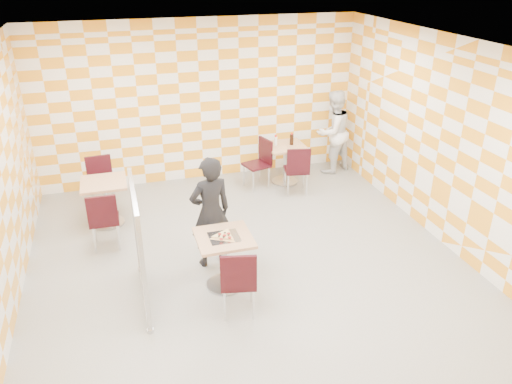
# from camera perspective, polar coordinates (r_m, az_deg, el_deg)

# --- Properties ---
(room_shell) EXTENTS (7.00, 7.00, 7.00)m
(room_shell) POSITION_cam_1_polar(r_m,az_deg,el_deg) (6.69, -1.66, 3.82)
(room_shell) COLOR gray
(room_shell) RESTS_ON ground
(main_table) EXTENTS (0.70, 0.70, 0.75)m
(main_table) POSITION_cam_1_polar(r_m,az_deg,el_deg) (6.47, -3.64, -6.92)
(main_table) COLOR tan
(main_table) RESTS_ON ground
(second_table) EXTENTS (0.70, 0.70, 0.75)m
(second_table) POSITION_cam_1_polar(r_m,az_deg,el_deg) (9.45, 3.38, 3.98)
(second_table) COLOR tan
(second_table) RESTS_ON ground
(empty_table) EXTENTS (0.70, 0.70, 0.75)m
(empty_table) POSITION_cam_1_polar(r_m,az_deg,el_deg) (8.28, -16.85, -0.38)
(empty_table) COLOR tan
(empty_table) RESTS_ON ground
(chair_main_front) EXTENTS (0.50, 0.51, 0.92)m
(chair_main_front) POSITION_cam_1_polar(r_m,az_deg,el_deg) (5.92, -2.04, -9.88)
(chair_main_front) COLOR black
(chair_main_front) RESTS_ON ground
(chair_second_front) EXTENTS (0.50, 0.50, 0.92)m
(chair_second_front) POSITION_cam_1_polar(r_m,az_deg,el_deg) (8.93, 4.75, 2.86)
(chair_second_front) COLOR black
(chair_second_front) RESTS_ON ground
(chair_second_side) EXTENTS (0.53, 0.52, 0.92)m
(chair_second_side) POSITION_cam_1_polar(r_m,az_deg,el_deg) (9.24, 0.53, 3.76)
(chair_second_side) COLOR black
(chair_second_side) RESTS_ON ground
(chair_empty_near) EXTENTS (0.43, 0.44, 0.92)m
(chair_empty_near) POSITION_cam_1_polar(r_m,az_deg,el_deg) (7.54, -17.02, -2.76)
(chair_empty_near) COLOR black
(chair_empty_near) RESTS_ON ground
(chair_empty_far) EXTENTS (0.45, 0.46, 0.92)m
(chair_empty_far) POSITION_cam_1_polar(r_m,az_deg,el_deg) (8.82, -17.32, 1.43)
(chair_empty_far) COLOR black
(chair_empty_far) RESTS_ON ground
(partition) EXTENTS (0.08, 1.38, 1.55)m
(partition) POSITION_cam_1_polar(r_m,az_deg,el_deg) (6.22, -13.20, -6.02)
(partition) COLOR white
(partition) RESTS_ON ground
(man_dark) EXTENTS (0.65, 0.49, 1.61)m
(man_dark) POSITION_cam_1_polar(r_m,az_deg,el_deg) (6.81, -5.21, -2.34)
(man_dark) COLOR black
(man_dark) RESTS_ON ground
(man_white) EXTENTS (0.96, 0.86, 1.64)m
(man_white) POSITION_cam_1_polar(r_m,az_deg,el_deg) (9.97, 8.78, 6.80)
(man_white) COLOR white
(man_white) RESTS_ON ground
(pizza_on_foil) EXTENTS (0.40, 0.40, 0.04)m
(pizza_on_foil) POSITION_cam_1_polar(r_m,az_deg,el_deg) (6.32, -3.67, -5.02)
(pizza_on_foil) COLOR silver
(pizza_on_foil) RESTS_ON main_table
(sport_bottle) EXTENTS (0.06, 0.06, 0.20)m
(sport_bottle) POSITION_cam_1_polar(r_m,az_deg,el_deg) (9.34, 2.26, 5.90)
(sport_bottle) COLOR white
(sport_bottle) RESTS_ON second_table
(soda_bottle) EXTENTS (0.07, 0.07, 0.23)m
(soda_bottle) POSITION_cam_1_polar(r_m,az_deg,el_deg) (9.37, 4.10, 6.02)
(soda_bottle) COLOR black
(soda_bottle) RESTS_ON second_table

